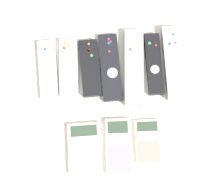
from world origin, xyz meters
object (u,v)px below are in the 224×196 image
object	(u,v)px
calculator_0	(85,148)
remote_2	(90,68)
remote_0	(48,70)
remote_5	(154,64)
calculator_2	(148,141)
remote_6	(173,63)
remote_1	(69,68)
remote_4	(134,67)
calculator_1	(119,146)
remote_3	(112,67)

from	to	relation	value
calculator_0	remote_2	bearing A→B (deg)	83.17
remote_2	remote_0	bearing A→B (deg)	175.87
remote_5	remote_0	bearing A→B (deg)	179.24
remote_5	calculator_2	world-z (taller)	remote_5
remote_0	remote_6	xyz separation A→B (m)	(0.35, -0.00, 0.00)
remote_1	calculator_0	distance (m)	0.23
remote_1	calculator_0	size ratio (longest dim) A/B	1.26
remote_4	remote_5	size ratio (longest dim) A/B	1.24
calculator_0	calculator_1	world-z (taller)	calculator_1
calculator_2	remote_6	bearing A→B (deg)	69.28
remote_0	remote_1	world-z (taller)	remote_1
remote_2	remote_3	size ratio (longest dim) A/B	0.84
remote_1	remote_2	distance (m)	0.06
remote_0	calculator_0	world-z (taller)	remote_0
calculator_0	calculator_1	size ratio (longest dim) A/B	0.91
remote_0	calculator_2	bearing A→B (deg)	-42.02
calculator_1	calculator_2	world-z (taller)	calculator_1
remote_4	calculator_1	xyz separation A→B (m)	(-0.06, -0.22, -0.00)
remote_3	calculator_1	distance (m)	0.22
remote_4	remote_6	distance (m)	0.11
remote_3	calculator_2	size ratio (longest dim) A/B	1.64
remote_6	remote_2	bearing A→B (deg)	-179.68
calculator_0	calculator_2	world-z (taller)	calculator_0
remote_0	calculator_1	world-z (taller)	same
remote_0	remote_3	world-z (taller)	same
remote_3	remote_4	size ratio (longest dim) A/B	0.89
remote_3	calculator_1	world-z (taller)	same
remote_2	remote_1	bearing A→B (deg)	172.41
remote_1	remote_3	distance (m)	0.12
remote_1	remote_4	bearing A→B (deg)	-1.90
calculator_1	remote_1	bearing A→B (deg)	120.28
calculator_0	remote_6	bearing A→B (deg)	40.44
remote_4	calculator_2	world-z (taller)	remote_4
calculator_1	calculator_2	size ratio (longest dim) A/B	1.24
remote_1	remote_5	world-z (taller)	remote_5
remote_0	calculator_2	size ratio (longest dim) A/B	1.45
remote_2	remote_6	world-z (taller)	remote_6
remote_0	calculator_0	size ratio (longest dim) A/B	1.29
remote_5	calculator_0	xyz separation A→B (m)	(-0.21, -0.23, -0.00)
remote_1	remote_3	xyz separation A→B (m)	(0.12, -0.01, -0.00)
remote_1	remote_3	world-z (taller)	remote_1
remote_5	calculator_0	distance (m)	0.30
remote_5	calculator_1	bearing A→B (deg)	-117.29
remote_2	calculator_2	xyz separation A→B (m)	(0.15, -0.22, -0.00)
remote_2	calculator_2	world-z (taller)	remote_2
remote_5	remote_6	size ratio (longest dim) A/B	0.84
remote_1	remote_2	xyz separation A→B (m)	(0.06, -0.01, 0.00)
calculator_2	remote_4	bearing A→B (deg)	97.44
remote_3	calculator_1	size ratio (longest dim) A/B	1.32
calculator_2	remote_1	bearing A→B (deg)	134.30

